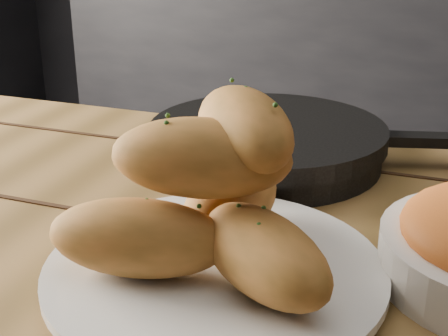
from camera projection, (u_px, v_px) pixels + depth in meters
The scene contains 3 objects.
plate at pixel (215, 273), 0.48m from camera, with size 0.26×0.26×0.02m.
bread_rolls at pixel (214, 197), 0.46m from camera, with size 0.24×0.20×0.13m.
skillet at pixel (269, 142), 0.72m from camera, with size 0.40×0.27×0.05m.
Camera 1 is at (-0.04, -0.64, 1.02)m, focal length 50.00 mm.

